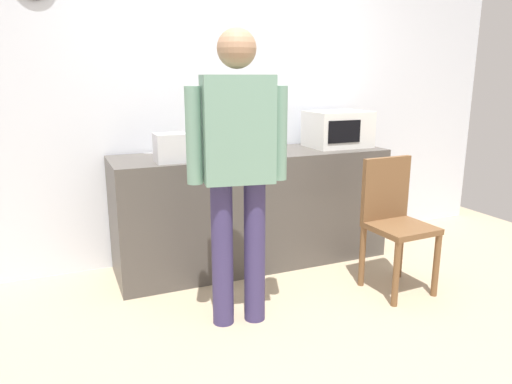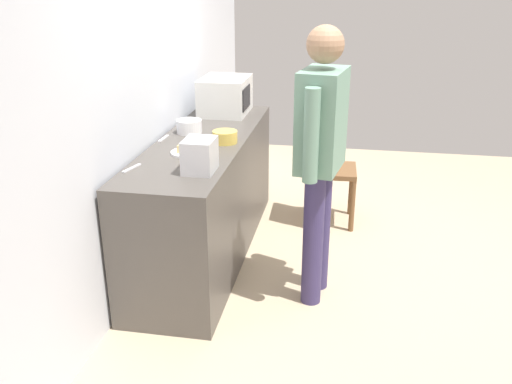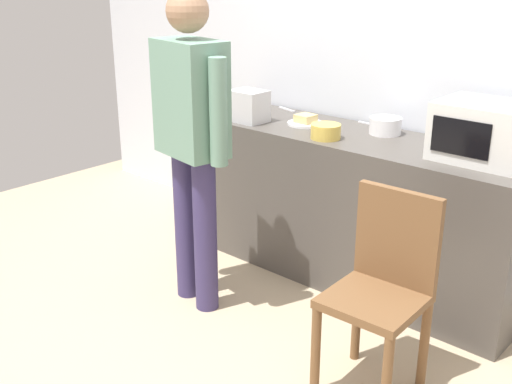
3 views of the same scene
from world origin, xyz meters
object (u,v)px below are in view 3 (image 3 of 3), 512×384
(microwave, at_px, (488,132))
(cereal_bowl, at_px, (326,131))
(toaster, at_px, (249,106))
(fork_utensil, at_px, (287,109))
(spoon_utensil, at_px, (370,124))
(person_standing, at_px, (192,130))
(wooden_chair, at_px, (383,284))
(sandwich_plate, at_px, (305,121))
(salad_bowl, at_px, (385,126))

(microwave, distance_m, cereal_bowl, 0.89)
(toaster, bearing_deg, microwave, 7.15)
(cereal_bowl, relative_size, fork_utensil, 1.02)
(spoon_utensil, relative_size, person_standing, 0.10)
(person_standing, relative_size, wooden_chair, 1.87)
(sandwich_plate, bearing_deg, microwave, 0.56)
(toaster, xyz_separation_m, spoon_utensil, (0.62, 0.45, -0.10))
(salad_bowl, bearing_deg, cereal_bowl, -122.25)
(salad_bowl, bearing_deg, sandwich_plate, -164.53)
(microwave, bearing_deg, spoon_utensil, 162.91)
(cereal_bowl, bearing_deg, salad_bowl, 57.75)
(microwave, bearing_deg, fork_utensil, 170.98)
(fork_utensil, bearing_deg, sandwich_plate, -35.32)
(cereal_bowl, xyz_separation_m, toaster, (-0.61, 0.01, 0.06))
(salad_bowl, bearing_deg, wooden_chair, -58.16)
(microwave, xyz_separation_m, fork_utensil, (-1.50, 0.24, -0.15))
(salad_bowl, distance_m, fork_utensil, 0.85)
(microwave, relative_size, sandwich_plate, 2.21)
(fork_utensil, xyz_separation_m, person_standing, (0.26, -1.12, 0.11))
(microwave, distance_m, person_standing, 1.53)
(person_standing, bearing_deg, wooden_chair, 1.64)
(sandwich_plate, relative_size, toaster, 1.03)
(spoon_utensil, height_order, wooden_chair, wooden_chair)
(sandwich_plate, height_order, fork_utensil, sandwich_plate)
(toaster, bearing_deg, sandwich_plate, 28.28)
(fork_utensil, xyz_separation_m, wooden_chair, (1.45, -1.09, -0.39))
(microwave, xyz_separation_m, person_standing, (-1.25, -0.89, -0.03))
(fork_utensil, height_order, person_standing, person_standing)
(salad_bowl, height_order, wooden_chair, salad_bowl)
(toaster, relative_size, fork_utensil, 1.29)
(salad_bowl, relative_size, wooden_chair, 0.20)
(toaster, xyz_separation_m, person_standing, (0.23, -0.70, 0.02))
(fork_utensil, height_order, wooden_chair, wooden_chair)
(microwave, distance_m, fork_utensil, 1.53)
(microwave, relative_size, cereal_bowl, 2.87)
(toaster, height_order, person_standing, person_standing)
(sandwich_plate, xyz_separation_m, person_standing, (-0.10, -0.87, 0.10))
(fork_utensil, relative_size, wooden_chair, 0.18)
(salad_bowl, relative_size, spoon_utensil, 1.10)
(sandwich_plate, relative_size, spoon_utensil, 1.33)
(cereal_bowl, xyz_separation_m, spoon_utensil, (0.01, 0.46, -0.04))
(fork_utensil, bearing_deg, microwave, -9.02)
(cereal_bowl, distance_m, fork_utensil, 0.77)
(sandwich_plate, xyz_separation_m, fork_utensil, (-0.35, 0.25, -0.02))
(fork_utensil, bearing_deg, salad_bowl, -7.72)
(microwave, bearing_deg, cereal_bowl, -167.22)
(spoon_utensil, xyz_separation_m, wooden_chair, (0.80, -1.11, -0.39))
(microwave, bearing_deg, toaster, -172.85)
(toaster, bearing_deg, fork_utensil, 94.02)
(spoon_utensil, distance_m, wooden_chair, 1.42)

